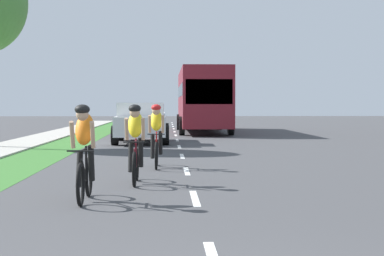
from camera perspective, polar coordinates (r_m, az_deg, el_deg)
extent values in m
plane|color=#424244|center=(23.90, -1.17, -1.65)|extent=(120.00, 120.00, 0.00)
cube|color=#38722D|center=(24.21, -11.60, -1.63)|extent=(1.82, 70.00, 0.01)
cube|color=#B2ADA3|center=(24.57, -15.85, -1.61)|extent=(1.87, 70.00, 0.10)
cube|color=white|center=(10.74, 0.26, -6.31)|extent=(0.12, 1.80, 0.01)
cube|color=white|center=(15.01, -0.48, -3.89)|extent=(0.12, 1.80, 0.01)
cube|color=white|center=(19.30, -0.89, -2.54)|extent=(0.12, 1.80, 0.01)
cube|color=white|center=(23.59, -1.16, -1.69)|extent=(0.12, 1.80, 0.01)
cube|color=white|center=(27.89, -1.34, -1.09)|extent=(0.12, 1.80, 0.01)
cube|color=white|center=(32.19, -1.47, -0.66)|extent=(0.12, 1.80, 0.01)
cube|color=white|center=(36.49, -1.57, -0.33)|extent=(0.12, 1.80, 0.01)
cube|color=white|center=(40.80, -1.65, -0.07)|extent=(0.12, 1.80, 0.01)
cube|color=white|center=(45.10, -1.71, 0.15)|extent=(0.12, 1.80, 0.01)
cube|color=white|center=(49.41, -1.77, 0.32)|extent=(0.12, 1.80, 0.01)
cube|color=white|center=(53.71, -1.81, 0.47)|extent=(0.12, 1.80, 0.01)
torus|color=black|center=(11.01, -9.25, -4.36)|extent=(0.06, 0.68, 0.68)
torus|color=black|center=(9.99, -9.97, -5.03)|extent=(0.06, 0.68, 0.68)
cylinder|color=black|center=(10.38, -9.67, -3.76)|extent=(0.04, 0.59, 0.43)
cylinder|color=black|center=(10.65, -9.48, -3.07)|extent=(0.04, 0.04, 0.55)
cylinder|color=black|center=(10.40, -9.65, -1.92)|extent=(0.03, 0.55, 0.03)
cylinder|color=black|center=(9.95, -9.98, -2.05)|extent=(0.42, 0.02, 0.02)
ellipsoid|color=orange|center=(10.45, -9.61, -0.09)|extent=(0.30, 0.54, 0.63)
sphere|color=tan|center=(10.17, -9.82, 1.20)|extent=(0.20, 0.20, 0.20)
ellipsoid|color=black|center=(10.17, -9.82, 1.65)|extent=(0.24, 0.28, 0.16)
cylinder|color=tan|center=(10.20, -10.70, -0.60)|extent=(0.07, 0.26, 0.45)
cylinder|color=tan|center=(10.16, -8.91, -0.60)|extent=(0.07, 0.26, 0.45)
cylinder|color=black|center=(10.59, -10.07, -3.64)|extent=(0.10, 0.30, 0.60)
cylinder|color=black|center=(10.50, -9.03, -3.14)|extent=(0.10, 0.25, 0.61)
torus|color=black|center=(13.20, -4.97, -3.26)|extent=(0.06, 0.68, 0.68)
torus|color=black|center=(12.17, -5.20, -3.72)|extent=(0.06, 0.68, 0.68)
cylinder|color=maroon|center=(12.57, -5.11, -2.71)|extent=(0.04, 0.59, 0.43)
cylinder|color=maroon|center=(12.84, -5.05, -2.16)|extent=(0.04, 0.04, 0.55)
cylinder|color=maroon|center=(12.60, -5.10, -1.19)|extent=(0.03, 0.55, 0.03)
cylinder|color=black|center=(12.15, -5.21, -1.27)|extent=(0.42, 0.02, 0.02)
ellipsoid|color=yellow|center=(12.65, -5.09, 0.32)|extent=(0.30, 0.54, 0.63)
sphere|color=tan|center=(12.37, -5.16, 1.39)|extent=(0.20, 0.20, 0.20)
ellipsoid|color=black|center=(12.36, -5.16, 1.76)|extent=(0.24, 0.28, 0.16)
cylinder|color=tan|center=(12.38, -5.89, -0.10)|extent=(0.07, 0.26, 0.45)
cylinder|color=tan|center=(12.37, -4.41, -0.09)|extent=(0.07, 0.26, 0.45)
cylinder|color=black|center=(12.77, -5.51, -2.63)|extent=(0.10, 0.30, 0.60)
cylinder|color=black|center=(12.71, -4.63, -2.20)|extent=(0.10, 0.25, 0.61)
torus|color=black|center=(16.35, -3.18, -2.21)|extent=(0.06, 0.68, 0.68)
torus|color=black|center=(15.31, -3.24, -2.51)|extent=(0.06, 0.68, 0.68)
cylinder|color=red|center=(15.72, -3.22, -1.73)|extent=(0.04, 0.59, 0.43)
cylinder|color=red|center=(15.99, -3.20, -1.30)|extent=(0.04, 0.04, 0.55)
cylinder|color=red|center=(15.75, -3.22, -0.52)|extent=(0.03, 0.55, 0.03)
cylinder|color=black|center=(15.30, -3.24, -0.56)|extent=(0.42, 0.02, 0.02)
ellipsoid|color=yellow|center=(15.81, -3.21, 0.69)|extent=(0.30, 0.54, 0.63)
sphere|color=tan|center=(15.52, -3.23, 1.55)|extent=(0.20, 0.20, 0.20)
ellipsoid|color=red|center=(15.52, -3.23, 1.84)|extent=(0.24, 0.28, 0.16)
cylinder|color=tan|center=(15.53, -3.82, 0.37)|extent=(0.07, 0.26, 0.45)
cylinder|color=tan|center=(15.53, -2.64, 0.37)|extent=(0.07, 0.26, 0.45)
cylinder|color=black|center=(15.92, -3.56, -1.68)|extent=(0.10, 0.30, 0.60)
cylinder|color=black|center=(15.86, -2.85, -1.33)|extent=(0.10, 0.25, 0.61)
cube|color=silver|center=(26.09, -4.53, 0.25)|extent=(1.96, 5.10, 0.76)
cube|color=silver|center=(25.32, -4.60, 1.55)|extent=(1.80, 1.78, 0.64)
cube|color=#1E2833|center=(24.60, -4.66, 1.49)|extent=(1.67, 0.08, 0.52)
cube|color=silver|center=(27.15, -6.35, 0.95)|extent=(0.08, 2.80, 0.40)
cube|color=silver|center=(27.09, -2.54, 0.96)|extent=(0.08, 2.80, 0.40)
cube|color=silver|center=(28.59, -4.33, 1.02)|extent=(1.80, 0.08, 0.40)
cylinder|color=black|center=(24.64, -6.94, -0.66)|extent=(0.26, 0.76, 0.76)
cylinder|color=black|center=(24.56, -2.38, -0.66)|extent=(0.26, 0.76, 0.76)
cylinder|color=black|center=(27.69, -6.43, -0.35)|extent=(0.26, 0.76, 0.76)
cylinder|color=black|center=(27.62, -2.37, -0.35)|extent=(0.26, 0.76, 0.76)
cube|color=maroon|center=(36.03, 0.93, 2.70)|extent=(2.50, 11.60, 3.10)
cube|color=#1E2833|center=(36.03, 0.93, 3.34)|extent=(2.52, 10.67, 0.64)
cube|color=#1E2833|center=(30.27, 1.55, 3.28)|extent=(2.25, 0.06, 1.20)
cylinder|color=black|center=(32.23, -0.91, 0.19)|extent=(0.28, 0.96, 0.96)
cylinder|color=black|center=(32.38, 3.51, 0.20)|extent=(0.28, 0.96, 0.96)
cylinder|color=black|center=(39.18, -1.16, 0.54)|extent=(0.28, 0.96, 0.96)
cylinder|color=black|center=(39.31, 2.48, 0.54)|extent=(0.28, 0.96, 0.96)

